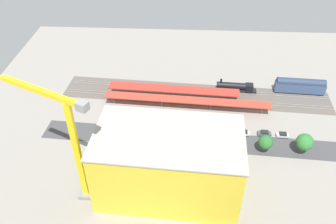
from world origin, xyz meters
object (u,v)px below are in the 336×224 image
(locomotive, at_px, (237,87))
(parked_car_2, at_px, (243,133))
(parked_car_1, at_px, (264,133))
(parked_car_3, at_px, (223,133))
(platform_canopy_near, at_px, (186,100))
(box_truck_1, at_px, (218,142))
(street_tree_2, at_px, (305,142))
(passenger_coach, at_px, (300,86))
(parked_car_0, at_px, (283,135))
(street_tree_1, at_px, (197,139))
(tower_crane, at_px, (69,140))
(traffic_light, at_px, (190,142))
(box_truck_2, at_px, (192,147))
(street_tree_0, at_px, (266,142))
(construction_building, at_px, (168,164))
(box_truck_0, at_px, (185,147))
(platform_canopy_far, at_px, (173,89))

(locomotive, relative_size, parked_car_2, 3.54)
(parked_car_1, relative_size, parked_car_3, 0.91)
(platform_canopy_near, relative_size, parked_car_1, 13.44)
(box_truck_1, relative_size, street_tree_2, 1.11)
(passenger_coach, relative_size, street_tree_2, 2.51)
(passenger_coach, bearing_deg, parked_car_0, 66.28)
(street_tree_1, xyz_separation_m, street_tree_2, (-32.13, -0.13, 0.14))
(parked_car_3, bearing_deg, street_tree_2, 162.19)
(platform_canopy_near, height_order, tower_crane, tower_crane)
(parked_car_2, bearing_deg, traffic_light, 26.14)
(parked_car_1, distance_m, box_truck_2, 25.07)
(box_truck_2, distance_m, street_tree_0, 22.18)
(parked_car_0, height_order, street_tree_0, street_tree_0)
(parked_car_2, bearing_deg, platform_canopy_near, -35.12)
(parked_car_0, xyz_separation_m, box_truck_2, (29.27, 8.19, 0.87))
(tower_crane, height_order, box_truck_2, tower_crane)
(parked_car_1, height_order, parked_car_3, parked_car_3)
(parked_car_3, height_order, construction_building, construction_building)
(box_truck_1, bearing_deg, parked_car_2, -146.00)
(box_truck_2, height_order, street_tree_1, street_tree_1)
(locomotive, relative_size, street_tree_1, 2.24)
(parked_car_0, distance_m, parked_car_2, 12.54)
(parked_car_2, bearing_deg, box_truck_0, 23.87)
(parked_car_1, xyz_separation_m, tower_crane, (53.51, 26.21, 18.50))
(parked_car_1, relative_size, box_truck_2, 0.48)
(parked_car_2, height_order, box_truck_1, box_truck_1)
(parked_car_3, height_order, street_tree_0, street_tree_0)
(parked_car_1, bearing_deg, parked_car_2, 1.29)
(box_truck_1, bearing_deg, box_truck_2, 18.16)
(construction_building, relative_size, box_truck_1, 4.47)
(parked_car_0, relative_size, parked_car_2, 0.95)
(platform_canopy_near, height_order, box_truck_2, platform_canopy_near)
(locomotive, distance_m, box_truck_1, 32.62)
(parked_car_2, distance_m, traffic_light, 19.70)
(platform_canopy_far, distance_m, locomotive, 24.75)
(parked_car_2, xyz_separation_m, construction_building, (23.20, 23.15, 8.57))
(street_tree_2, relative_size, traffic_light, 1.23)
(platform_canopy_far, xyz_separation_m, street_tree_2, (-40.25, 27.07, 0.71))
(platform_canopy_far, height_order, box_truck_2, platform_canopy_far)
(platform_canopy_far, relative_size, parked_car_0, 11.76)
(platform_canopy_near, height_order, box_truck_0, platform_canopy_near)
(parked_car_1, height_order, traffic_light, traffic_light)
(parked_car_2, height_order, traffic_light, traffic_light)
(street_tree_0, relative_size, street_tree_2, 0.87)
(passenger_coach, xyz_separation_m, construction_building, (47.04, 48.55, 6.08))
(traffic_light, bearing_deg, platform_canopy_near, -86.54)
(tower_crane, bearing_deg, platform_canopy_far, -117.05)
(passenger_coach, xyz_separation_m, box_truck_2, (40.58, 33.94, -1.66))
(parked_car_1, distance_m, parked_car_2, 6.77)
(parked_car_2, relative_size, box_truck_2, 0.47)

